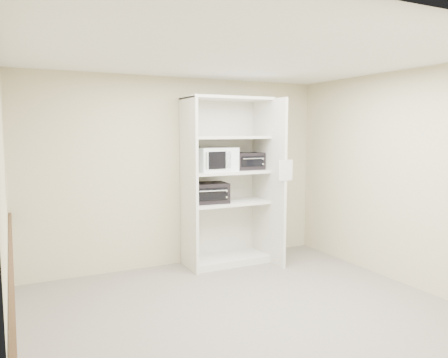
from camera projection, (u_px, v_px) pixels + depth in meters
name	position (u px, v px, depth m)	size (l,w,h in m)	color
floor	(246.00, 313.00, 4.68)	(4.50, 4.00, 0.01)	slate
ceiling	(248.00, 55.00, 4.38)	(4.50, 4.00, 0.01)	white
wall_back	(179.00, 172.00, 6.31)	(4.50, 0.02, 2.70)	beige
wall_front	(402.00, 226.00, 2.74)	(4.50, 0.02, 2.70)	beige
wall_left	(5.00, 204.00, 3.54)	(0.02, 4.00, 2.70)	beige
wall_right	(402.00, 178.00, 5.52)	(0.02, 4.00, 2.70)	beige
shelving_unit	(230.00, 187.00, 6.36)	(1.24, 0.92, 2.42)	white
microwave	(215.00, 159.00, 6.23)	(0.56, 0.43, 0.34)	white
toaster_oven_upper	(247.00, 161.00, 6.48)	(0.44, 0.33, 0.25)	black
toaster_oven_lower	(209.00, 193.00, 6.22)	(0.52, 0.39, 0.29)	black
paper_sign	(286.00, 170.00, 6.01)	(0.22, 0.01, 0.28)	white
chair_rail	(11.00, 258.00, 3.60)	(0.04, 3.98, 0.08)	#372112
wall_poster	(7.00, 185.00, 4.51)	(0.01, 0.17, 0.24)	white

